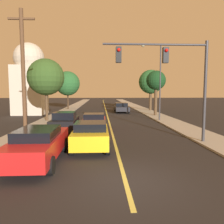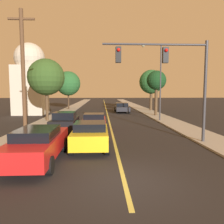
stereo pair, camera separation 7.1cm
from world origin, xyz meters
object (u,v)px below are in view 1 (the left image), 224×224
(car_near_lane_second, at_px, (94,121))
(streetlamp_right, at_px, (156,72))
(car_outer_lane_second, at_px, (65,122))
(tree_right_near, at_px, (156,81))
(car_far_oncoming, at_px, (121,107))
(domed_building_left, at_px, (30,78))
(tree_left_near, at_px, (46,77))
(tree_right_far, at_px, (151,82))
(traffic_signal_mast, at_px, (172,69))
(utility_pole_left, at_px, (23,73))
(car_near_lane_front, at_px, (91,135))
(tree_left_far, at_px, (68,84))
(car_outer_lane_front, at_px, (39,144))

(car_near_lane_second, xyz_separation_m, streetlamp_right, (6.29, 4.73, 4.46))
(car_outer_lane_second, bearing_deg, tree_right_near, 47.56)
(car_far_oncoming, xyz_separation_m, domed_building_left, (-12.76, -2.02, 4.22))
(car_outer_lane_second, xyz_separation_m, tree_left_near, (-2.85, 6.07, 3.80))
(car_far_oncoming, xyz_separation_m, tree_right_near, (3.90, -5.09, 3.72))
(tree_left_near, distance_m, tree_right_far, 18.26)
(traffic_signal_mast, height_order, utility_pole_left, utility_pole_left)
(car_near_lane_front, bearing_deg, tree_left_near, 114.56)
(car_outer_lane_second, relative_size, streetlamp_right, 0.51)
(car_outer_lane_second, relative_size, utility_pole_left, 0.51)
(tree_left_far, distance_m, tree_right_near, 16.25)
(tree_left_far, bearing_deg, tree_left_near, -89.98)
(car_outer_lane_front, relative_size, tree_left_near, 0.81)
(tree_left_near, distance_m, tree_right_near, 13.42)
(car_outer_lane_second, distance_m, tree_left_far, 21.42)
(car_far_oncoming, xyz_separation_m, tree_left_near, (-8.70, -9.70, 3.86))
(tree_right_near, distance_m, domed_building_left, 16.95)
(car_far_oncoming, relative_size, tree_left_near, 0.78)
(tree_right_far, bearing_deg, car_outer_lane_second, -120.75)
(tree_left_far, bearing_deg, utility_pole_left, -87.96)
(utility_pole_left, height_order, tree_left_near, utility_pole_left)
(car_outer_lane_front, distance_m, domed_building_left, 22.37)
(traffic_signal_mast, bearing_deg, tree_right_far, 80.10)
(car_near_lane_front, bearing_deg, car_outer_lane_front, -135.77)
(tree_left_far, bearing_deg, streetlamp_right, -53.11)
(car_near_lane_front, height_order, tree_left_far, tree_left_far)
(car_near_lane_front, height_order, car_far_oncoming, car_near_lane_front)
(car_far_oncoming, relative_size, streetlamp_right, 0.62)
(streetlamp_right, xyz_separation_m, tree_left_far, (-11.34, 15.12, -0.67))
(car_near_lane_second, bearing_deg, tree_right_far, 63.28)
(traffic_signal_mast, height_order, domed_building_left, domed_building_left)
(domed_building_left, bearing_deg, tree_right_far, 14.04)
(traffic_signal_mast, bearing_deg, car_far_oncoming, 93.15)
(car_near_lane_second, xyz_separation_m, domed_building_left, (-9.10, 12.68, 4.26))
(streetlamp_right, bearing_deg, utility_pole_left, -140.12)
(car_near_lane_front, height_order, tree_right_far, tree_right_far)
(streetlamp_right, bearing_deg, domed_building_left, 152.69)
(car_near_lane_front, height_order, traffic_signal_mast, traffic_signal_mast)
(car_outer_lane_second, distance_m, tree_left_near, 7.70)
(car_near_lane_second, bearing_deg, tree_left_far, 104.29)
(tree_left_near, bearing_deg, car_far_oncoming, 48.09)
(car_near_lane_second, bearing_deg, utility_pole_left, -136.19)
(traffic_signal_mast, distance_m, tree_left_near, 14.04)
(tree_right_near, bearing_deg, car_outer_lane_second, -132.44)
(traffic_signal_mast, bearing_deg, car_near_lane_second, 133.10)
(tree_right_far, bearing_deg, streetlamp_right, -100.63)
(car_outer_lane_front, height_order, traffic_signal_mast, traffic_signal_mast)
(traffic_signal_mast, height_order, tree_left_far, tree_left_far)
(domed_building_left, bearing_deg, car_far_oncoming, 8.98)
(utility_pole_left, bearing_deg, tree_right_near, 49.23)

